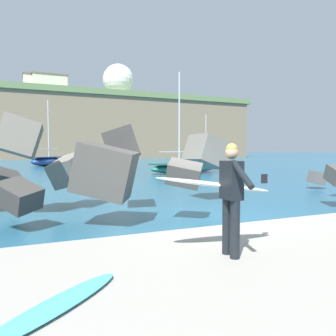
% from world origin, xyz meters
% --- Properties ---
extents(ground_plane, '(400.00, 400.00, 0.00)m').
position_xyz_m(ground_plane, '(0.00, 0.00, 0.00)').
color(ground_plane, '#235B7A').
extents(walkway_path, '(48.00, 4.40, 0.24)m').
position_xyz_m(walkway_path, '(0.00, -4.00, 0.12)').
color(walkway_path, '#9E998E').
rests_on(walkway_path, ground).
extents(breakwater_jetty, '(32.12, 7.40, 2.93)m').
position_xyz_m(breakwater_jetty, '(0.88, 1.42, 1.17)').
color(breakwater_jetty, '#4C4944').
rests_on(breakwater_jetty, ground).
extents(surfer_with_board, '(2.11, 1.20, 1.78)m').
position_xyz_m(surfer_with_board, '(-1.52, -3.60, 1.28)').
color(surfer_with_board, black).
rests_on(surfer_with_board, walkway_path).
extents(spare_surfboard, '(1.75, 1.58, 0.19)m').
position_xyz_m(spare_surfboard, '(-4.18, -4.46, 0.28)').
color(spare_surfboard, '#4CB2CC').
rests_on(spare_surfboard, walkway_path).
extents(boat_near_left, '(4.52, 4.11, 7.70)m').
position_xyz_m(boat_near_left, '(-2.05, 33.05, 0.62)').
color(boat_near_left, navy).
rests_on(boat_near_left, ground).
extents(boat_near_right, '(4.65, 4.55, 2.33)m').
position_xyz_m(boat_near_right, '(15.88, 27.13, 0.76)').
color(boat_near_right, maroon).
rests_on(boat_near_right, ground).
extents(boat_mid_left, '(4.23, 2.08, 7.44)m').
position_xyz_m(boat_mid_left, '(21.56, 37.68, 0.58)').
color(boat_mid_left, maroon).
rests_on(boat_mid_left, ground).
extents(boat_mid_right, '(6.35, 2.70, 8.03)m').
position_xyz_m(boat_mid_right, '(7.35, 15.99, 0.49)').
color(boat_mid_right, '#1E6656').
rests_on(boat_mid_right, ground).
extents(boat_far_left, '(3.23, 4.82, 2.23)m').
position_xyz_m(boat_far_left, '(1.14, 24.18, 0.68)').
color(boat_far_left, white).
rests_on(boat_far_left, ground).
extents(headland_bluff, '(97.38, 44.01, 14.65)m').
position_xyz_m(headland_bluff, '(-0.29, 83.14, 7.35)').
color(headland_bluff, '#847056').
rests_on(headland_bluff, ground).
extents(radar_dome, '(8.29, 8.29, 10.29)m').
position_xyz_m(radar_dome, '(19.27, 80.52, 20.18)').
color(radar_dome, silver).
rests_on(radar_dome, headland_bluff).
extents(station_building_west, '(4.82, 6.77, 4.79)m').
position_xyz_m(station_building_west, '(-2.04, 77.55, 17.06)').
color(station_building_west, beige).
rests_on(station_building_west, headland_bluff).
extents(station_building_central, '(7.92, 6.45, 4.57)m').
position_xyz_m(station_building_central, '(1.29, 75.03, 16.95)').
color(station_building_central, beige).
rests_on(station_building_central, headland_bluff).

